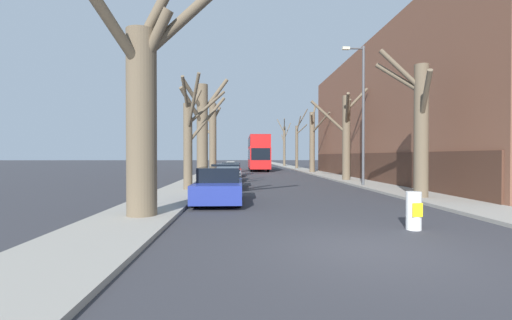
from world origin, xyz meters
The scene contains 20 objects.
ground_plane centered at (0.00, 0.00, 0.00)m, with size 300.00×300.00×0.00m, color #333338.
sidewalk_left centered at (-5.81, 50.00, 0.06)m, with size 2.49×120.00×0.12m, color gray.
sidewalk_right centered at (5.81, 50.00, 0.06)m, with size 2.49×120.00×0.12m, color gray.
building_facade_right centered at (12.05, 20.16, 5.32)m, with size 10.08×30.32×10.65m.
street_tree_left_0 centered at (-5.48, 3.62, 3.41)m, with size 4.02×2.60×7.43m.
street_tree_left_1 centered at (-5.28, 11.88, 2.99)m, with size 2.25×4.47×6.00m.
street_tree_left_2 centered at (-5.47, 18.91, 3.97)m, with size 3.36×3.32×7.90m.
street_tree_left_3 centered at (-5.33, 26.90, 3.87)m, with size 2.05×3.09×8.40m.
street_tree_right_0 centered at (5.22, 7.80, 3.25)m, with size 2.04×2.99×6.70m.
street_tree_right_1 centered at (5.35, 18.71, 3.61)m, with size 4.20×3.53×7.02m.
street_tree_right_2 centered at (5.55, 31.52, 3.79)m, with size 1.82×5.18×7.93m.
street_tree_right_3 centered at (5.64, 42.59, 3.64)m, with size 1.61×1.77×8.63m.
street_tree_right_4 centered at (5.32, 54.99, 4.13)m, with size 2.69×3.98×8.70m.
double_decker_bus centered at (-0.26, 38.70, 2.54)m, with size 2.50×11.80×4.48m.
parked_car_0 centered at (-3.47, 7.36, 0.68)m, with size 1.87×4.48×1.44m.
parked_car_1 centered at (-3.47, 13.72, 0.68)m, with size 1.82×4.18×1.44m.
parked_car_2 centered at (-3.47, 19.32, 0.62)m, with size 1.85×4.14×1.28m.
parked_car_3 centered at (-3.47, 25.24, 0.63)m, with size 1.88×4.19×1.31m.
lamp_post centered at (4.85, 13.87, 4.79)m, with size 1.40×0.20×8.64m.
traffic_bollard centered at (1.91, 1.86, 0.49)m, with size 0.38×0.39×0.99m.
Camera 1 is at (-2.58, -6.80, 1.92)m, focal length 24.00 mm.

